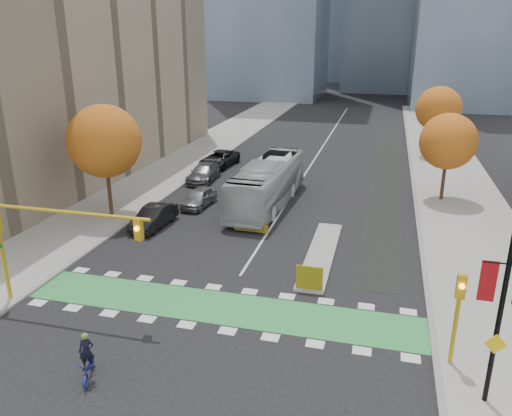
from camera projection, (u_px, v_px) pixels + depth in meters
The scene contains 23 objects.
ground at pixel (210, 323), 23.25m from camera, with size 300.00×300.00×0.00m, color black.
sidewalk_west at pixel (143, 184), 44.73m from camera, with size 7.00×120.00×0.15m, color gray.
sidewalk_east at pixel (464, 209), 38.27m from camera, with size 7.00×120.00×0.15m, color gray.
curb_west at pixel (179, 187), 43.89m from camera, with size 0.30×120.00×0.16m, color gray.
curb_east at pixel (416, 205), 39.11m from camera, with size 0.30×120.00×0.16m, color gray.
bike_crossing at pixel (220, 307), 24.62m from camera, with size 20.00×3.00×0.01m, color green.
centre_line at pixel (322, 147), 59.80m from camera, with size 0.15×70.00×0.01m, color silver.
bike_lane_paint at pixel (385, 172), 48.87m from camera, with size 2.50×50.00×0.01m, color black.
median_island at pixel (321, 253), 30.49m from camera, with size 1.60×10.00×0.16m, color gray.
hazard_board at pixel (309, 278), 25.87m from camera, with size 1.40×0.12×1.30m, color yellow.
building_west at pixel (37, 38), 45.00m from camera, with size 16.00×44.00×25.00m, color gray.
tree_west at pixel (104, 141), 35.24m from camera, with size 5.20×5.20×8.22m.
tree_east_near at pixel (448, 142), 38.89m from camera, with size 4.40×4.40×7.08m.
tree_east_far at pixel (439, 109), 53.27m from camera, with size 4.80×4.80×7.65m.
traffic_signal_west at pixel (44, 231), 23.35m from camera, with size 8.53×0.56×5.20m.
traffic_signal_east at pixel (458, 307), 19.38m from camera, with size 0.35×0.43×4.10m.
banner_lamppost at pixel (504, 291), 16.70m from camera, with size 1.65×0.36×8.28m.
cyclist at pixel (88, 364), 19.29m from camera, with size 1.23×1.88×2.05m.
bus at pixel (268, 183), 38.91m from camera, with size 3.00×12.84×3.58m, color #AFB4B6.
parked_car_a at pixel (199, 198), 38.95m from camera, with size 1.66×4.13×1.41m, color gray.
parked_car_b at pixel (154, 217), 34.71m from camera, with size 1.58×4.53×1.49m, color black.
parked_car_c at pixel (204, 173), 45.75m from camera, with size 2.13×5.25×1.52m, color #55555A.
parked_car_d at pixel (219, 159), 50.84m from camera, with size 2.61×5.65×1.57m, color black.
Camera 1 is at (7.20, -18.99, 12.71)m, focal length 35.00 mm.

